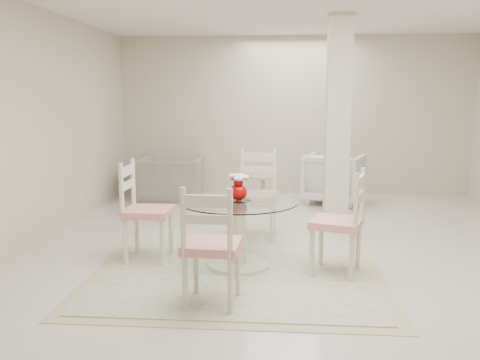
# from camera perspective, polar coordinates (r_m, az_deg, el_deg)

# --- Properties ---
(ground) EXTENTS (7.00, 7.00, 0.00)m
(ground) POSITION_cam_1_polar(r_m,az_deg,el_deg) (5.58, 6.81, -8.27)
(ground) COLOR beige
(ground) RESTS_ON ground
(room_shell) EXTENTS (6.02, 7.02, 2.71)m
(room_shell) POSITION_cam_1_polar(r_m,az_deg,el_deg) (5.33, 7.20, 11.12)
(room_shell) COLOR beige
(room_shell) RESTS_ON ground
(column) EXTENTS (0.30, 0.30, 2.70)m
(column) POSITION_cam_1_polar(r_m,az_deg,el_deg) (6.67, 10.92, 6.32)
(column) COLOR beige
(column) RESTS_ON ground
(area_rug) EXTENTS (2.79, 2.79, 0.02)m
(area_rug) POSITION_cam_1_polar(r_m,az_deg,el_deg) (5.15, -0.18, -9.65)
(area_rug) COLOR tan
(area_rug) RESTS_ON ground
(dining_table) EXTENTS (1.18, 1.18, 0.68)m
(dining_table) POSITION_cam_1_polar(r_m,az_deg,el_deg) (5.05, -0.18, -6.02)
(dining_table) COLOR beige
(dining_table) RESTS_ON ground
(red_vase) EXTENTS (0.20, 0.19, 0.27)m
(red_vase) POSITION_cam_1_polar(r_m,az_deg,el_deg) (4.94, -0.15, -0.76)
(red_vase) COLOR #AD0505
(red_vase) RESTS_ON dining_table
(dining_chair_east) EXTENTS (0.56, 0.56, 1.12)m
(dining_chair_east) POSITION_cam_1_polar(r_m,az_deg,el_deg) (4.86, 11.64, -3.86)
(dining_chair_east) COLOR beige
(dining_chair_east) RESTS_ON ground
(dining_chair_north) EXTENTS (0.49, 0.49, 1.19)m
(dining_chair_north) POSITION_cam_1_polar(r_m,az_deg,el_deg) (5.97, 1.93, -0.87)
(dining_chair_north) COLOR beige
(dining_chair_north) RESTS_ON ground
(dining_chair_west) EXTENTS (0.47, 0.47, 1.15)m
(dining_chair_west) POSITION_cam_1_polar(r_m,az_deg,el_deg) (5.30, -11.08, -2.58)
(dining_chair_west) COLOR beige
(dining_chair_west) RESTS_ON ground
(dining_chair_south) EXTENTS (0.48, 0.48, 1.11)m
(dining_chair_south) POSITION_cam_1_polar(r_m,az_deg,el_deg) (4.03, -3.37, -6.52)
(dining_chair_south) COLOR beige
(dining_chair_south) RESTS_ON ground
(recliner_taupe) EXTENTS (1.08, 0.95, 0.69)m
(recliner_taupe) POSITION_cam_1_polar(r_m,az_deg,el_deg) (8.46, -7.92, 0.17)
(recliner_taupe) COLOR gray
(recliner_taupe) RESTS_ON ground
(armchair_white) EXTENTS (1.10, 1.11, 0.80)m
(armchair_white) POSITION_cam_1_polar(r_m,az_deg,el_deg) (8.22, 10.54, 0.21)
(armchair_white) COLOR white
(armchair_white) RESTS_ON ground
(side_table) EXTENTS (0.45, 0.45, 0.46)m
(side_table) POSITION_cam_1_polar(r_m,az_deg,el_deg) (7.94, 2.58, -1.32)
(side_table) COLOR tan
(side_table) RESTS_ON ground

